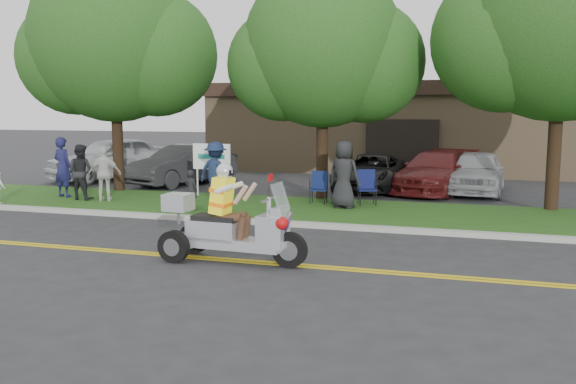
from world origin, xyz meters
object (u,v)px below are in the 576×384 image
(parked_car_left, at_px, (183,165))
(parked_car_right, at_px, (437,172))
(spectator_adult_right, at_px, (105,174))
(parked_car_far_right, at_px, (477,172))
(spectator_adult_mid, at_px, (81,172))
(parked_car_far_left, at_px, (111,158))
(lawn_chair_a, at_px, (319,185))
(parked_car_mid, at_px, (371,172))
(spectator_adult_left, at_px, (63,167))
(lawn_chair_b, at_px, (367,185))
(trike_scooter, at_px, (227,228))

(parked_car_left, distance_m, parked_car_right, 9.25)
(spectator_adult_right, xyz_separation_m, parked_car_left, (0.03, 5.03, -0.17))
(parked_car_left, xyz_separation_m, parked_car_far_right, (10.53, 0.73, -0.02))
(spectator_adult_mid, bearing_deg, parked_car_right, -148.63)
(parked_car_far_left, xyz_separation_m, parked_car_far_right, (14.03, 0.13, -0.14))
(lawn_chair_a, xyz_separation_m, parked_car_mid, (0.83, 4.08, 0.00))
(spectator_adult_left, distance_m, parked_car_mid, 10.19)
(lawn_chair_a, bearing_deg, spectator_adult_mid, -172.92)
(spectator_adult_left, bearing_deg, parked_car_right, -143.87)
(lawn_chair_a, distance_m, parked_car_right, 5.22)
(parked_car_mid, bearing_deg, lawn_chair_b, -80.11)
(lawn_chair_a, height_order, parked_car_far_left, parked_car_far_left)
(lawn_chair_b, relative_size, spectator_adult_right, 0.61)
(spectator_adult_left, bearing_deg, parked_car_mid, -139.12)
(trike_scooter, bearing_deg, parked_car_far_right, 71.42)
(spectator_adult_right, bearing_deg, lawn_chair_a, 172.64)
(spectator_adult_left, height_order, parked_car_left, spectator_adult_left)
(lawn_chair_b, bearing_deg, spectator_adult_mid, 173.04)
(lawn_chair_a, distance_m, spectator_adult_mid, 7.19)
(parked_car_left, bearing_deg, lawn_chair_a, -11.71)
(parked_car_left, xyz_separation_m, parked_car_right, (9.23, 0.66, -0.04))
(parked_car_right, bearing_deg, parked_car_left, -161.32)
(spectator_adult_left, bearing_deg, spectator_adult_mid, 169.98)
(spectator_adult_mid, bearing_deg, trike_scooter, 144.62)
(spectator_adult_mid, relative_size, spectator_adult_right, 1.03)
(parked_car_left, distance_m, parked_car_mid, 7.02)
(parked_car_left, bearing_deg, parked_car_mid, 22.52)
(parked_car_far_left, xyz_separation_m, parked_car_mid, (10.50, -0.10, -0.24))
(spectator_adult_left, relative_size, spectator_adult_right, 1.15)
(spectator_adult_mid, distance_m, parked_car_far_right, 12.77)
(parked_car_far_left, relative_size, parked_car_mid, 1.13)
(lawn_chair_b, xyz_separation_m, parked_car_mid, (-0.52, 3.86, -0.03))
(lawn_chair_a, height_order, spectator_adult_left, spectator_adult_left)
(parked_car_far_left, bearing_deg, spectator_adult_mid, -40.03)
(spectator_adult_mid, distance_m, parked_car_mid, 9.62)
(parked_car_far_left, height_order, parked_car_left, parked_car_far_left)
(parked_car_far_left, distance_m, parked_car_right, 12.73)
(lawn_chair_b, relative_size, parked_car_far_left, 0.19)
(parked_car_far_left, relative_size, parked_car_far_right, 1.20)
(parked_car_far_left, xyz_separation_m, parked_car_right, (12.73, 0.05, -0.17))
(spectator_adult_mid, height_order, parked_car_right, spectator_adult_mid)
(lawn_chair_a, height_order, parked_car_right, parked_car_right)
(parked_car_right, height_order, parked_car_far_right, parked_car_far_right)
(trike_scooter, xyz_separation_m, parked_car_mid, (0.85, 10.90, -0.02))
(trike_scooter, relative_size, parked_car_mid, 0.62)
(lawn_chair_a, bearing_deg, parked_car_left, 145.39)
(trike_scooter, height_order, parked_car_mid, trike_scooter)
(parked_car_left, relative_size, parked_car_far_right, 1.06)
(lawn_chair_b, relative_size, parked_car_left, 0.22)
(spectator_adult_left, relative_size, spectator_adult_mid, 1.12)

